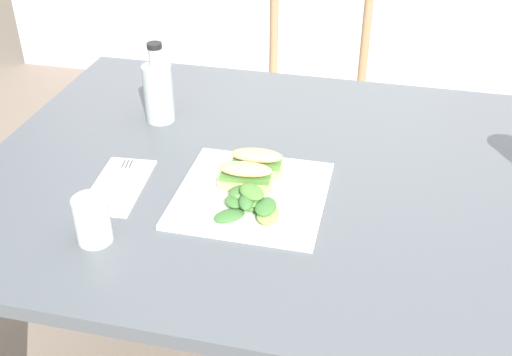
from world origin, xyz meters
TOP-DOWN VIEW (x-y plane):
  - dining_table at (-0.14, -0.00)m, footprint 1.37×1.01m
  - chair_wooden_far at (-0.24, 0.90)m, footprint 0.44×0.44m
  - plate_lunch at (-0.20, -0.11)m, footprint 0.30×0.30m
  - sandwich_half_front at (-0.22, -0.10)m, footprint 0.11×0.06m
  - sandwich_half_back at (-0.21, -0.04)m, footprint 0.11×0.06m
  - salad_mixed_greens at (-0.19, -0.17)m, footprint 0.14×0.15m
  - napkin_folded at (-0.48, -0.14)m, footprint 0.12×0.22m
  - fork_on_napkin at (-0.48, -0.12)m, footprint 0.05×0.19m
  - bottle_cold_brew at (-0.50, 0.16)m, footprint 0.07×0.07m
  - cup_extra_side at (-0.45, -0.32)m, footprint 0.06×0.06m

SIDE VIEW (x-z plane):
  - chair_wooden_far at x=-0.24m, z-range 0.01..0.88m
  - dining_table at x=-0.14m, z-range 0.26..1.00m
  - napkin_folded at x=-0.48m, z-range 0.74..0.74m
  - plate_lunch at x=-0.20m, z-range 0.74..0.75m
  - fork_on_napkin at x=-0.48m, z-range 0.74..0.75m
  - salad_mixed_greens at x=-0.19m, z-range 0.75..0.79m
  - sandwich_half_front at x=-0.22m, z-range 0.75..0.81m
  - sandwich_half_back at x=-0.21m, z-range 0.75..0.81m
  - cup_extra_side at x=-0.45m, z-range 0.74..0.83m
  - bottle_cold_brew at x=-0.50m, z-range 0.71..0.91m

